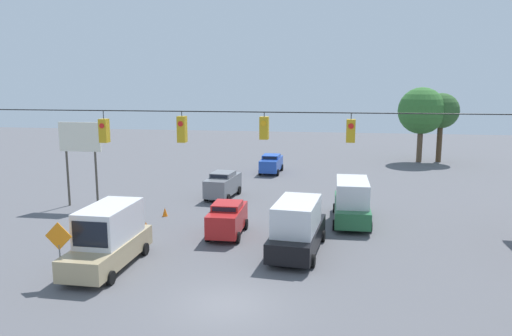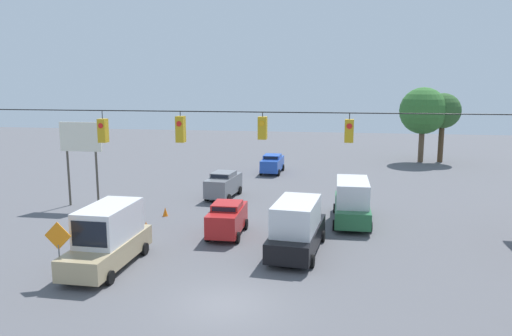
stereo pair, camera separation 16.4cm
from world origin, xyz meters
TOP-DOWN VIEW (x-y plane):
  - ground_plane at (0.00, 0.00)m, footprint 140.00×140.00m
  - overhead_signal_span at (0.07, 0.08)m, footprint 22.91×0.38m
  - sedan_blue_withflow_deep at (1.84, -29.47)m, footprint 2.06×4.49m
  - sedan_grey_withflow_far at (4.22, -18.41)m, footprint 2.28×4.56m
  - sedan_red_withflow_mid at (1.85, -9.05)m, footprint 1.97×4.13m
  - box_truck_green_oncoming_far at (-5.43, -12.97)m, footprint 2.36×6.35m
  - box_truck_tan_parked_shoulder at (6.48, -3.27)m, footprint 2.43×6.08m
  - box_truck_black_crossing_near at (-2.42, -6.65)m, footprint 2.87×6.46m
  - traffic_cone_nearest at (6.87, -2.18)m, footprint 0.36×0.36m
  - traffic_cone_second at (6.99, -5.69)m, footprint 0.36×0.36m
  - traffic_cone_third at (6.87, -9.04)m, footprint 0.36×0.36m
  - traffic_cone_fourth at (6.87, -12.47)m, footprint 0.36×0.36m
  - roadside_billboard at (13.63, -14.22)m, footprint 3.14×0.16m
  - work_zone_sign at (7.70, -0.93)m, footprint 1.27×0.06m
  - tree_horizon_left at (-13.65, -38.73)m, footprint 5.13×5.13m
  - tree_horizon_right at (-15.82, -39.16)m, footprint 3.88×3.88m

SIDE VIEW (x-z plane):
  - ground_plane at x=0.00m, z-range 0.00..0.00m
  - traffic_cone_nearest at x=6.87m, z-range 0.00..0.60m
  - traffic_cone_second at x=6.99m, z-range 0.00..0.60m
  - traffic_cone_third at x=6.87m, z-range 0.00..0.60m
  - traffic_cone_fourth at x=6.87m, z-range 0.00..0.60m
  - sedan_blue_withflow_deep at x=1.84m, z-range 0.04..1.86m
  - sedan_red_withflow_mid at x=1.85m, z-range 0.04..2.01m
  - sedan_grey_withflow_far at x=4.22m, z-range 0.04..2.06m
  - box_truck_green_oncoming_far at x=-5.43m, z-range -0.02..2.77m
  - box_truck_black_crossing_near at x=-2.42m, z-range -0.02..2.83m
  - box_truck_tan_parked_shoulder at x=6.48m, z-range -0.03..2.99m
  - work_zone_sign at x=7.70m, z-range 0.57..3.41m
  - roadside_billboard at x=13.63m, z-range 1.37..7.46m
  - overhead_signal_span at x=0.07m, z-range 1.19..9.65m
  - tree_horizon_right at x=-15.82m, z-range 1.80..9.46m
  - tree_horizon_left at x=-13.65m, z-range 1.54..9.83m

